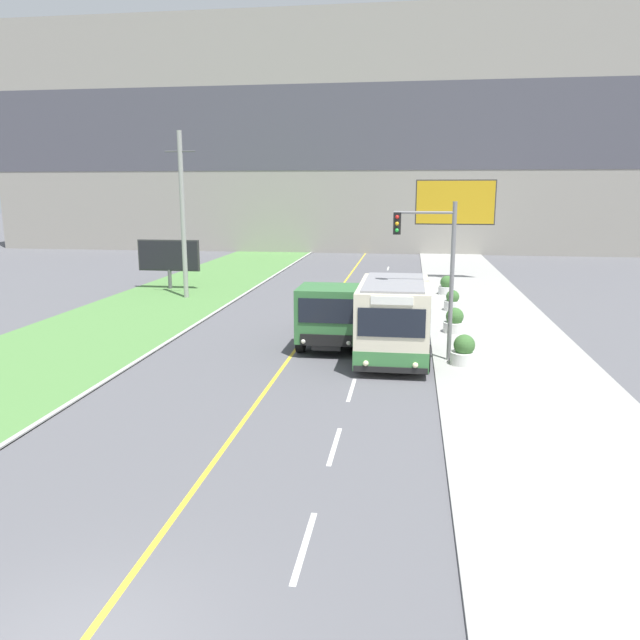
# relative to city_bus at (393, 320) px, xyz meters

# --- Properties ---
(lane_marking_centre) EXTENTS (2.88, 140.00, 0.01)m
(lane_marking_centre) POSITION_rel_city_bus_xyz_m (-3.55, -13.43, -1.53)
(lane_marking_centre) COLOR gold
(lane_marking_centre) RESTS_ON ground_plane
(apartment_block_background) EXTENTS (80.00, 8.04, 23.66)m
(apartment_block_background) POSITION_rel_city_bus_xyz_m (-3.96, 44.32, 10.30)
(apartment_block_background) COLOR gray
(apartment_block_background) RESTS_ON ground_plane
(city_bus) EXTENTS (2.73, 5.56, 3.03)m
(city_bus) POSITION_rel_city_bus_xyz_m (0.00, 0.00, 0.00)
(city_bus) COLOR beige
(city_bus) RESTS_ON ground_plane
(dump_truck) EXTENTS (2.59, 6.49, 2.64)m
(dump_truck) POSITION_rel_city_bus_xyz_m (-2.53, 1.58, -0.20)
(dump_truck) COLOR black
(dump_truck) RESTS_ON ground_plane
(utility_pole_far) EXTENTS (1.80, 0.28, 9.71)m
(utility_pole_far) POSITION_rel_city_bus_xyz_m (-12.73, 12.22, 3.38)
(utility_pole_far) COLOR #9E9E99
(utility_pole_far) RESTS_ON ground_plane
(traffic_light_mast) EXTENTS (2.28, 0.32, 5.98)m
(traffic_light_mast) POSITION_rel_city_bus_xyz_m (1.47, -0.02, 2.27)
(traffic_light_mast) COLOR slate
(traffic_light_mast) RESTS_ON ground_plane
(billboard_large) EXTENTS (5.56, 0.24, 7.08)m
(billboard_large) POSITION_rel_city_bus_xyz_m (3.60, 22.21, 3.78)
(billboard_large) COLOR #59595B
(billboard_large) RESTS_ON ground_plane
(billboard_small) EXTENTS (4.11, 0.24, 3.22)m
(billboard_small) POSITION_rel_city_bus_xyz_m (-14.99, 15.37, 0.61)
(billboard_small) COLOR #59595B
(billboard_small) RESTS_ON ground_plane
(planter_round_near) EXTENTS (0.98, 0.98, 1.12)m
(planter_round_near) POSITION_rel_city_bus_xyz_m (2.62, -0.57, -0.96)
(planter_round_near) COLOR silver
(planter_round_near) RESTS_ON sidewalk_right
(planter_round_second) EXTENTS (0.99, 0.99, 1.12)m
(planter_round_second) POSITION_rel_city_bus_xyz_m (2.63, 4.76, -0.96)
(planter_round_second) COLOR silver
(planter_round_second) RESTS_ON sidewalk_right
(planter_round_third) EXTENTS (0.87, 0.87, 1.08)m
(planter_round_third) POSITION_rel_city_bus_xyz_m (2.87, 10.08, -0.97)
(planter_round_third) COLOR silver
(planter_round_third) RESTS_ON sidewalk_right
(planter_round_far) EXTENTS (1.01, 1.01, 1.14)m
(planter_round_far) POSITION_rel_city_bus_xyz_m (2.85, 15.41, -0.95)
(planter_round_far) COLOR silver
(planter_round_far) RESTS_ON sidewalk_right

